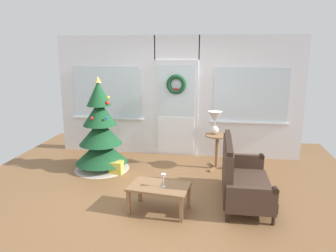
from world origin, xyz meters
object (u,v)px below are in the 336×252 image
Objects in this scene: side_table at (217,144)px; coffee_table at (159,189)px; table_lamp at (215,119)px; settee_sofa at (240,177)px; gift_box at (116,167)px; christmas_tree at (101,137)px; wine_glass at (164,177)px.

coffee_table is (-0.80, -1.85, -0.15)m from side_table.
table_lamp is at bearing 146.31° from side_table.
settee_sofa is 6.26× the size of gift_box.
christmas_tree is 7.62× the size of gift_box.
christmas_tree reaches higher than side_table.
table_lamp is 1.87× the size of gift_box.
wine_glass is at bearing -46.01° from christmas_tree.
table_lamp is 2.06m from gift_box.
table_lamp reaches higher than coffee_table.
gift_box is at bearing 160.42° from settee_sofa.
christmas_tree reaches higher than table_lamp.
wine_glass is (0.07, -0.03, 0.20)m from coffee_table.
coffee_table is at bearing -46.82° from christmas_tree.
settee_sofa is at bearing 26.55° from wine_glass.
gift_box is at bearing -161.62° from table_lamp.
table_lamp is (-0.06, 0.04, 0.48)m from side_table.
coffee_table is (-0.74, -1.89, -0.64)m from table_lamp.
coffee_table is 0.21m from wine_glass.
christmas_tree reaches higher than gift_box.
wine_glass is at bearing -24.07° from coffee_table.
settee_sofa is 2.16× the size of side_table.
settee_sofa is at bearing -19.58° from gift_box.
side_table reaches higher than wine_glass.
settee_sofa is 1.63× the size of coffee_table.
christmas_tree is 4.07× the size of table_lamp.
coffee_table is 4.63× the size of wine_glass.
table_lamp is 2.26× the size of wine_glass.
christmas_tree is 9.18× the size of wine_glass.
gift_box is at bearing -29.41° from christmas_tree.
table_lamp reaches higher than wine_glass.
wine_glass is (-1.08, -0.54, 0.15)m from settee_sofa.
side_table is 2.01m from wine_glass.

